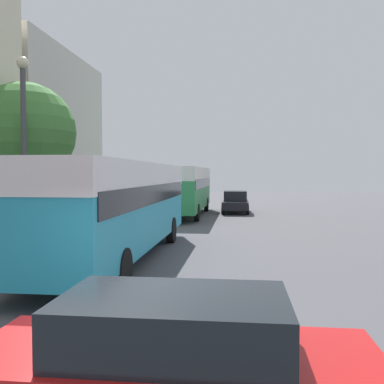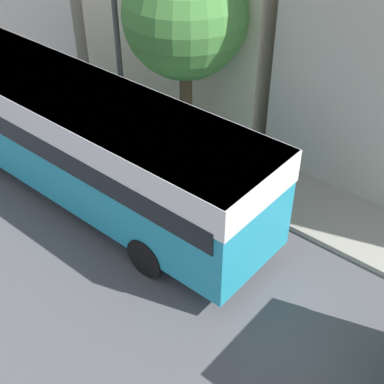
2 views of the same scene
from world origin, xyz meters
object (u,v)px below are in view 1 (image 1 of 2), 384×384
bus_lead (116,197)px  bus_following (185,185)px  car_far_curb (174,352)px  pedestrian_near_curb (147,196)px  car_crossing (235,201)px

bus_lead → bus_following: 14.49m
bus_lead → bus_following: (0.26, 14.49, 0.04)m
bus_lead → bus_following: bearing=89.0°
bus_following → car_far_curb: size_ratio=2.37×
bus_lead → pedestrian_near_curb: bearing=99.7°
bus_following → pedestrian_near_curb: (-3.54, 4.62, -1.01)m
car_crossing → pedestrian_near_curb: size_ratio=2.58×
car_far_curb → pedestrian_near_curb: pedestrian_near_curb is taller
car_far_curb → bus_following: bearing=7.2°
bus_following → car_crossing: 4.21m
bus_lead → pedestrian_near_curb: (-3.28, 19.11, -0.97)m
car_crossing → pedestrian_near_curb: 7.15m
bus_following → pedestrian_near_curb: size_ratio=6.47×
bus_lead → car_far_curb: (3.16, -8.38, -1.26)m
car_far_curb → pedestrian_near_curb: 28.23m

